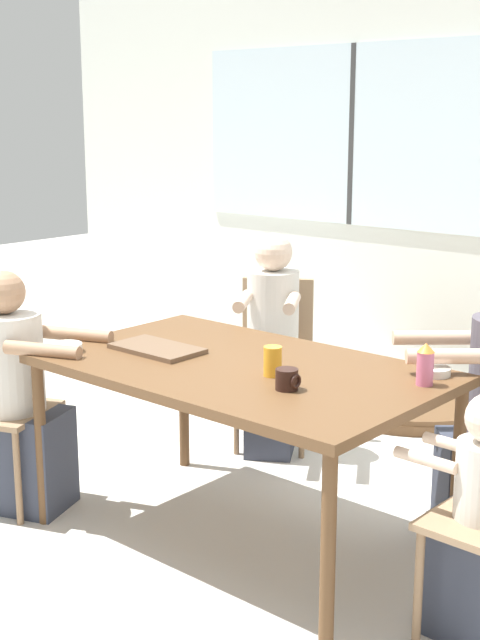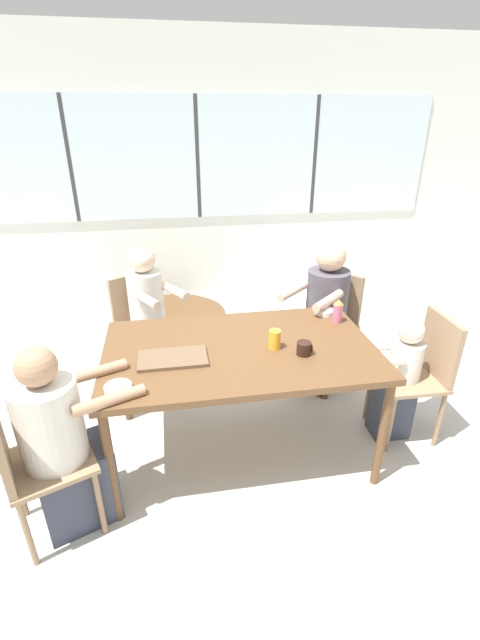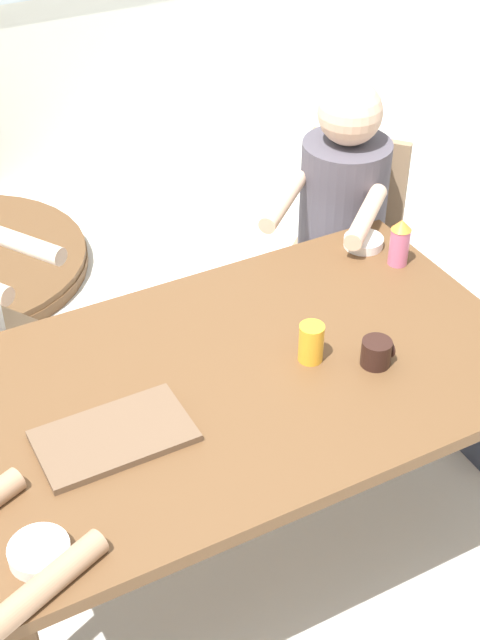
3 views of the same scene
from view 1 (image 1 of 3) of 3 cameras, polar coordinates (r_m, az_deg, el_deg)
The scene contains 13 objects.
ground_plane at distance 3.82m, azimuth 0.00°, elevation -13.90°, with size 16.00×16.00×0.00m, color beige.
dining_table at distance 3.56m, azimuth 0.00°, elevation -3.77°, with size 1.60×0.96×0.76m.
chair_for_man_teal_shirt at distance 4.76m, azimuth 2.29°, elevation -1.66°, with size 0.55×0.55×0.87m.
person_man_blue_shirt at distance 4.07m, azimuth -14.05°, elevation -5.23°, with size 0.64×0.50×1.08m.
person_man_teal_shirt at distance 4.60m, azimuth 2.05°, elevation -2.09°, with size 0.48×0.55×1.14m.
person_toddler at distance 3.10m, azimuth 14.86°, elevation -12.69°, with size 0.39×0.23×0.87m.
food_tray_dark at distance 3.75m, azimuth -5.33°, elevation -1.83°, with size 0.38×0.22×0.02m.
coffee_mug at distance 3.21m, azimuth 3.05°, elevation -3.82°, with size 0.09×0.08×0.08m.
sippy_cup at distance 3.32m, azimuth 11.77°, elevation -2.75°, with size 0.07×0.07×0.16m.
juice_glass at distance 3.37m, azimuth 2.10°, elevation -2.66°, with size 0.07×0.07×0.11m.
bowl_white_shallow at distance 3.78m, azimuth -11.08°, elevation -1.75°, with size 0.14×0.14×0.04m.
bowl_cereal at distance 3.47m, azimuth 12.28°, elevation -3.21°, with size 0.13×0.13×0.03m.
folded_table_stack at distance 5.54m, azimuth 10.69°, elevation -4.88°, with size 1.16×1.16×0.09m.
Camera 1 is at (2.23, -2.56, 1.74)m, focal length 50.00 mm.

